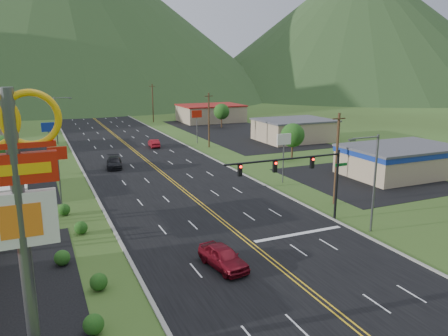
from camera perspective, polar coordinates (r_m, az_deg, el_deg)
name	(u,v)px	position (r m, az deg, el deg)	size (l,w,h in m)	color
ground	(338,314)	(29.10, 14.70, -18.01)	(500.00, 500.00, 0.00)	#2E4017
road	(338,314)	(29.10, 14.70, -18.01)	(20.00, 460.00, 0.04)	black
pylon_sign	(18,192)	(21.87, -25.33, -2.90)	(4.32, 0.60, 14.00)	#59595E
traffic_signal	(303,171)	(41.20, 10.23, -0.35)	(13.10, 0.43, 7.00)	black
streetlight_east	(372,177)	(41.06, 18.80, -1.13)	(3.28, 0.25, 9.00)	#59595E
streetlight_west	(57,117)	(89.75, -20.93, 6.23)	(3.28, 0.25, 9.00)	#59595E
building_east_near	(400,159)	(65.04, 22.05, 1.12)	(15.40, 10.40, 4.10)	#9F866E
building_east_mid	(294,130)	(89.26, 9.16, 4.94)	(14.40, 11.40, 4.30)	#9F866E
building_east_far	(211,113)	(118.36, -1.76, 7.18)	(16.40, 12.40, 4.50)	#9F866E
pole_sign_west_a	(58,159)	(50.14, -20.89, 1.09)	(2.00, 0.18, 6.40)	#59595E
pole_sign_west_b	(49,131)	(71.82, -21.93, 4.47)	(2.00, 0.18, 6.40)	#59595E
pole_sign_east_a	(284,144)	(56.24, 7.82, 3.10)	(2.00, 0.18, 6.40)	#59595E
pole_sign_east_b	(197,117)	(84.86, -3.57, 6.63)	(2.00, 0.18, 6.40)	#59595E
tree_west_a	(4,150)	(65.17, -26.85, 2.14)	(3.84, 3.84, 5.82)	#382314
tree_east_a	(293,135)	(71.18, 8.95, 4.25)	(3.84, 3.84, 5.82)	#382314
tree_east_b	(222,112)	(106.41, -0.33, 7.38)	(3.84, 3.84, 5.82)	#382314
utility_pole_a	(337,158)	(48.46, 14.50, 1.23)	(1.60, 0.28, 10.00)	#382314
utility_pole_b	(209,120)	(80.40, -1.99, 6.32)	(1.60, 0.28, 10.00)	#382314
utility_pole_c	(153,103)	(118.29, -9.29, 8.41)	(1.60, 0.28, 10.00)	#382314
utility_pole_d	(123,94)	(157.23, -13.04, 9.42)	(1.60, 0.28, 10.00)	#382314
mountain_n	(57,7)	(241.23, -20.97, 19.07)	(220.00, 220.00, 85.00)	#203518
mountain_ne	(357,26)	(255.77, 16.99, 17.28)	(180.00, 180.00, 70.00)	#203518
car_red_near	(223,257)	(33.43, -0.11, -11.59)	(1.98, 4.93, 1.68)	maroon
car_dark_mid	(114,163)	(66.70, -14.15, 0.68)	(2.18, 5.36, 1.56)	black
car_red_far	(154,143)	(81.94, -9.13, 3.19)	(1.56, 4.47, 1.47)	maroon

